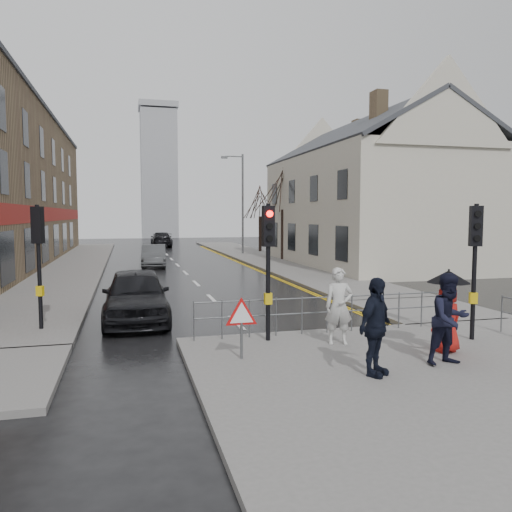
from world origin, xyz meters
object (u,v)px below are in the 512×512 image
pedestrian_b (450,319)px  pedestrian_with_umbrella (448,306)px  pedestrian_d (375,327)px  pedestrian_a (339,306)px  car_parked (136,295)px  car_mid (154,256)px

pedestrian_b → pedestrian_with_umbrella: (0.54, 0.82, 0.11)m
pedestrian_b → pedestrian_d: (-1.85, -0.27, 0.00)m
pedestrian_d → pedestrian_a: bearing=47.1°
pedestrian_a → pedestrian_with_umbrella: (2.09, -1.30, 0.14)m
car_parked → car_mid: size_ratio=1.14×
pedestrian_b → car_parked: 9.15m
pedestrian_d → car_mid: 23.49m
pedestrian_b → pedestrian_d: size_ratio=1.00×
pedestrian_b → pedestrian_a: bearing=119.5°
pedestrian_a → car_parked: (-4.69, 4.57, -0.25)m
pedestrian_b → pedestrian_with_umbrella: size_ratio=1.02×
car_mid → car_parked: bearing=-91.4°
pedestrian_a → car_mid: size_ratio=0.44×
pedestrian_d → car_mid: (-3.00, 23.29, -0.41)m
pedestrian_a → car_parked: 6.55m
car_mid → pedestrian_a: bearing=-77.6°
car_parked → car_mid: 16.39m
pedestrian_a → car_parked: size_ratio=0.39×
pedestrian_with_umbrella → pedestrian_d: bearing=-155.5°
pedestrian_b → pedestrian_d: bearing=-178.5°
pedestrian_with_umbrella → car_parked: size_ratio=0.39×
pedestrian_b → car_parked: pedestrian_b is taller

